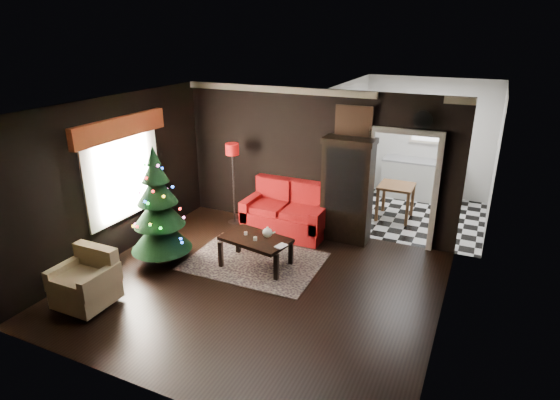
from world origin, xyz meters
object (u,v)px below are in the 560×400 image
at_px(coffee_table, 256,251).
at_px(teapot, 267,232).
at_px(curio_cabinet, 347,192).
at_px(christmas_tree, 158,207).
at_px(armchair, 84,278).
at_px(loveseat, 286,209).
at_px(kitchen_table, 395,202).
at_px(floor_lamp, 233,184).
at_px(wall_clock, 423,120).

bearing_deg(coffee_table, teapot, 33.15).
bearing_deg(coffee_table, curio_cabinet, 57.76).
height_order(christmas_tree, coffee_table, christmas_tree).
distance_m(armchair, coffee_table, 2.72).
bearing_deg(loveseat, kitchen_table, 42.51).
relative_size(floor_lamp, coffee_table, 1.51).
relative_size(loveseat, coffee_table, 1.50).
relative_size(curio_cabinet, wall_clock, 5.94).
distance_m(curio_cabinet, wall_clock, 1.88).
distance_m(loveseat, teapot, 1.38).
distance_m(coffee_table, wall_clock, 3.61).
xyz_separation_m(curio_cabinet, coffee_table, (-1.06, -1.68, -0.68)).
distance_m(coffee_table, teapot, 0.40).
relative_size(christmas_tree, coffee_table, 1.72).
bearing_deg(coffee_table, armchair, -128.26).
bearing_deg(curio_cabinet, coffee_table, -122.24).
relative_size(floor_lamp, wall_clock, 5.36).
distance_m(loveseat, kitchen_table, 2.45).
xyz_separation_m(loveseat, curio_cabinet, (1.15, 0.22, 0.45)).
bearing_deg(christmas_tree, curio_cabinet, 41.56).
distance_m(armchair, kitchen_table, 6.24).
xyz_separation_m(floor_lamp, wall_clock, (3.55, 0.37, 1.55)).
height_order(curio_cabinet, coffee_table, curio_cabinet).
bearing_deg(wall_clock, curio_cabinet, -171.47).
distance_m(christmas_tree, kitchen_table, 4.95).
bearing_deg(armchair, coffee_table, 51.73).
height_order(floor_lamp, coffee_table, floor_lamp).
height_order(armchair, wall_clock, wall_clock).
height_order(coffee_table, wall_clock, wall_clock).
relative_size(loveseat, teapot, 8.87).
xyz_separation_m(floor_lamp, armchair, (-0.39, -3.62, -0.37)).
relative_size(curio_cabinet, armchair, 2.41).
height_order(floor_lamp, christmas_tree, christmas_tree).
bearing_deg(floor_lamp, wall_clock, 5.91).
relative_size(armchair, wall_clock, 2.47).
distance_m(curio_cabinet, kitchen_table, 1.67).
relative_size(floor_lamp, teapot, 8.94).
bearing_deg(wall_clock, armchair, -134.64).
xyz_separation_m(christmas_tree, kitchen_table, (3.22, 3.71, -0.68)).
bearing_deg(loveseat, christmas_tree, -124.58).
distance_m(curio_cabinet, floor_lamp, 2.36).
xyz_separation_m(curio_cabinet, kitchen_table, (0.65, 1.43, -0.57)).
bearing_deg(wall_clock, floor_lamp, -174.09).
bearing_deg(floor_lamp, kitchen_table, 28.32).
xyz_separation_m(loveseat, kitchen_table, (1.80, 1.65, -0.12)).
bearing_deg(teapot, coffee_table, -146.85).
height_order(curio_cabinet, floor_lamp, curio_cabinet).
xyz_separation_m(curio_cabinet, christmas_tree, (-2.57, -2.28, 0.10)).
height_order(coffee_table, kitchen_table, kitchen_table).
height_order(loveseat, floor_lamp, floor_lamp).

